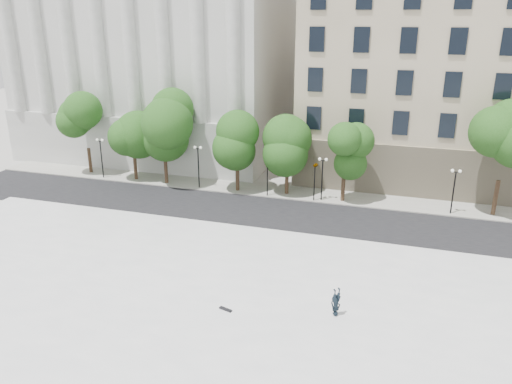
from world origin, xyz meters
TOP-DOWN VIEW (x-y plane):
  - ground at (0.00, 0.00)m, footprint 160.00×160.00m
  - plaza at (0.00, 3.00)m, footprint 44.00×22.00m
  - street at (0.00, 18.00)m, footprint 60.00×8.00m
  - far_sidewalk at (0.00, 24.00)m, footprint 60.00×4.00m
  - building_west at (-17.00, 38.57)m, footprint 31.50×27.65m
  - building_east at (20.00, 38.91)m, footprint 36.00×26.15m
  - traffic_light_west at (0.47, 22.30)m, footprint 0.71×1.87m
  - traffic_light_east at (4.96, 22.30)m, footprint 0.97×1.84m
  - person_lying at (9.78, 3.52)m, footprint 1.59×1.68m
  - skateboard at (3.70, 2.21)m, footprint 0.84×0.43m
  - street_trees at (-2.21, 23.28)m, footprint 44.83×5.21m
  - lamp_posts at (-0.63, 22.60)m, footprint 35.51×0.28m

SIDE VIEW (x-z plane):
  - ground at x=0.00m, z-range 0.00..0.00m
  - street at x=0.00m, z-range 0.00..0.02m
  - far_sidewalk at x=0.00m, z-range 0.00..0.12m
  - plaza at x=0.00m, z-range 0.00..0.45m
  - skateboard at x=3.70m, z-range 0.45..0.53m
  - person_lying at x=9.78m, z-range 0.45..0.91m
  - lamp_posts at x=-0.63m, z-range 0.75..5.11m
  - traffic_light_east at x=4.96m, z-range 1.62..5.85m
  - traffic_light_west at x=0.47m, z-range 1.62..5.85m
  - street_trees at x=-2.21m, z-range 1.35..9.61m
  - building_east at x=20.00m, z-range -0.36..22.64m
  - building_west at x=-17.00m, z-range 0.09..25.69m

